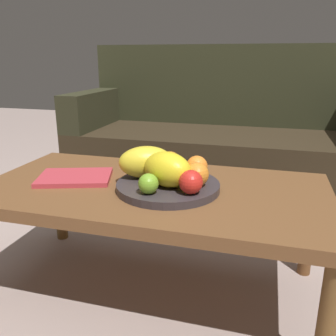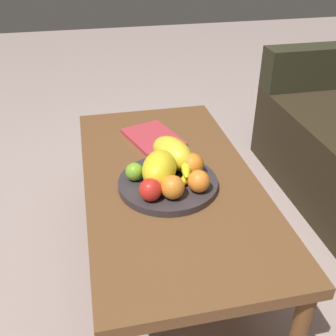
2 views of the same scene
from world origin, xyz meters
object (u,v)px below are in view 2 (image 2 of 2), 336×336
(orange_left, at_px, (173,187))
(orange_right, at_px, (199,181))
(fruit_bowl, at_px, (168,183))
(banana_bunch, at_px, (189,171))
(orange_front, at_px, (192,165))
(apple_left, at_px, (134,172))
(magazine, at_px, (153,138))
(melon_smaller_beside, at_px, (172,153))
(coffee_table, at_px, (170,187))
(apple_front, at_px, (150,190))
(melon_large_front, at_px, (159,169))

(orange_left, relative_size, orange_right, 1.05)
(fruit_bowl, relative_size, banana_bunch, 2.05)
(fruit_bowl, relative_size, orange_left, 4.40)
(fruit_bowl, distance_m, orange_front, 0.10)
(orange_left, bearing_deg, apple_left, -140.67)
(orange_right, distance_m, banana_bunch, 0.08)
(magazine, bearing_deg, melon_smaller_beside, -13.07)
(apple_left, bearing_deg, orange_left, 39.33)
(banana_bunch, relative_size, magazine, 0.66)
(apple_left, bearing_deg, orange_front, 86.46)
(coffee_table, bearing_deg, apple_front, -32.06)
(banana_bunch, bearing_deg, magazine, -169.81)
(fruit_bowl, relative_size, melon_large_front, 2.03)
(orange_left, distance_m, orange_right, 0.09)
(magazine, bearing_deg, banana_bunch, -8.26)
(melon_large_front, distance_m, magazine, 0.36)
(orange_front, distance_m, orange_right, 0.10)
(fruit_bowl, height_order, apple_front, apple_front)
(melon_large_front, distance_m, apple_front, 0.10)
(melon_large_front, bearing_deg, orange_front, 101.62)
(coffee_table, bearing_deg, banana_bunch, 43.30)
(melon_large_front, distance_m, orange_right, 0.14)
(fruit_bowl, bearing_deg, coffee_table, 162.61)
(melon_smaller_beside, bearing_deg, coffee_table, -28.74)
(melon_large_front, xyz_separation_m, apple_left, (-0.04, -0.08, -0.02))
(melon_large_front, relative_size, apple_left, 2.69)
(melon_large_front, height_order, orange_right, melon_large_front)
(apple_front, distance_m, banana_bunch, 0.18)
(apple_front, xyz_separation_m, magazine, (-0.44, 0.09, -0.05))
(melon_smaller_beside, xyz_separation_m, orange_front, (0.07, 0.05, -0.01))
(apple_front, distance_m, apple_left, 0.13)
(apple_left, height_order, banana_bunch, same)
(banana_bunch, bearing_deg, orange_left, -38.62)
(coffee_table, bearing_deg, orange_front, 60.25)
(melon_large_front, xyz_separation_m, orange_right, (0.07, 0.12, -0.02))
(fruit_bowl, height_order, melon_smaller_beside, melon_smaller_beside)
(apple_left, bearing_deg, apple_front, 15.26)
(fruit_bowl, height_order, melon_large_front, melon_large_front)
(orange_left, relative_size, banana_bunch, 0.47)
(coffee_table, xyz_separation_m, orange_left, (0.15, -0.02, 0.11))
(melon_large_front, relative_size, melon_smaller_beside, 0.91)
(coffee_table, distance_m, fruit_bowl, 0.08)
(fruit_bowl, distance_m, banana_bunch, 0.08)
(apple_left, height_order, magazine, apple_left)
(melon_smaller_beside, bearing_deg, banana_bunch, 23.66)
(fruit_bowl, relative_size, orange_front, 4.20)
(orange_left, xyz_separation_m, apple_front, (-0.00, -0.07, -0.00))
(orange_front, xyz_separation_m, apple_left, (-0.01, -0.20, -0.01))
(fruit_bowl, bearing_deg, melon_large_front, -78.29)
(coffee_table, height_order, orange_right, orange_right)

